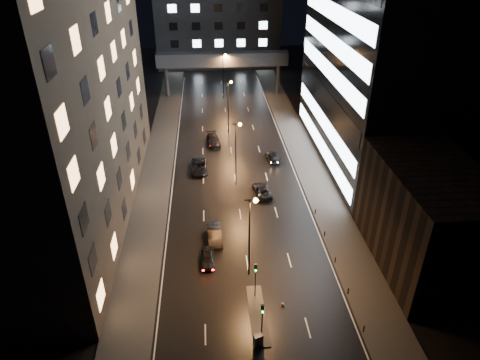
{
  "coord_description": "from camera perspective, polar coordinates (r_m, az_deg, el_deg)",
  "views": [
    {
      "loc": [
        -3.95,
        -28.27,
        33.43
      ],
      "look_at": [
        0.16,
        22.43,
        4.0
      ],
      "focal_mm": 32.0,
      "sensor_mm": 36.0,
      "label": 1
    }
  ],
  "objects": [
    {
      "name": "car_toward_a",
      "position": [
        62.9,
        2.97,
        -1.36
      ],
      "size": [
        2.77,
        5.2,
        1.39
      ],
      "primitive_type": "imported",
      "rotation": [
        0.0,
        0.0,
        3.24
      ],
      "color": "black",
      "rests_on": "ground"
    },
    {
      "name": "ground",
      "position": [
        76.12,
        -1.2,
        3.99
      ],
      "size": [
        160.0,
        160.0,
        0.0
      ],
      "primitive_type": "plane",
      "color": "black",
      "rests_on": "ground"
    },
    {
      "name": "building_right_low",
      "position": [
        52.11,
        23.67,
        -4.59
      ],
      "size": [
        10.0,
        18.0,
        12.0
      ],
      "primitive_type": "cube",
      "color": "black",
      "rests_on": "ground"
    },
    {
      "name": "median_island",
      "position": [
        45.25,
        2.37,
        -17.48
      ],
      "size": [
        1.6,
        8.0,
        0.15
      ],
      "primitive_type": "cube",
      "color": "#383533",
      "rests_on": "ground"
    },
    {
      "name": "car_toward_b",
      "position": [
        72.46,
        4.37,
        3.07
      ],
      "size": [
        2.35,
        4.74,
        1.32
      ],
      "primitive_type": "imported",
      "rotation": [
        0.0,
        0.0,
        3.25
      ],
      "color": "black",
      "rests_on": "ground"
    },
    {
      "name": "building_left",
      "position": [
        57.07,
        -24.21,
        13.91
      ],
      "size": [
        15.0,
        48.0,
        40.0
      ],
      "primitive_type": "cube",
      "color": "#2D2319",
      "rests_on": "ground"
    },
    {
      "name": "utility_cabinet",
      "position": [
        42.28,
        2.44,
        -20.56
      ],
      "size": [
        0.97,
        0.74,
        1.24
      ],
      "primitive_type": "cube",
      "rotation": [
        0.0,
        0.0,
        0.36
      ],
      "color": "#4F4F51",
      "rests_on": "median_island"
    },
    {
      "name": "traffic_signal_far",
      "position": [
        41.01,
        2.98,
        -17.71
      ],
      "size": [
        0.28,
        0.34,
        4.4
      ],
      "color": "black",
      "rests_on": "median_island"
    },
    {
      "name": "streetlight_far",
      "position": [
        100.06,
        -2.18,
        14.42
      ],
      "size": [
        1.45,
        0.5,
        10.15
      ],
      "color": "black",
      "rests_on": "ground"
    },
    {
      "name": "car_away_c",
      "position": [
        69.23,
        -5.45,
        1.76
      ],
      "size": [
        2.63,
        5.62,
        1.55
      ],
      "primitive_type": "imported",
      "rotation": [
        0.0,
        0.0,
        0.01
      ],
      "color": "black",
      "rests_on": "ground"
    },
    {
      "name": "cone_a",
      "position": [
        46.11,
        5.7,
        -16.14
      ],
      "size": [
        0.41,
        0.41,
        0.53
      ],
      "primitive_type": "cone",
      "rotation": [
        0.0,
        0.0,
        -0.16
      ],
      "color": "#E2510B",
      "rests_on": "ground"
    },
    {
      "name": "streetlight_near",
      "position": [
        45.37,
        1.48,
        -6.38
      ],
      "size": [
        1.45,
        0.5,
        10.15
      ],
      "color": "black",
      "rests_on": "ground"
    },
    {
      "name": "bollard_row",
      "position": [
        49.97,
        13.37,
        -12.27
      ],
      "size": [
        0.12,
        25.12,
        0.9
      ],
      "color": "black",
      "rests_on": "ground"
    },
    {
      "name": "car_away_b",
      "position": [
        53.84,
        -3.43,
        -7.32
      ],
      "size": [
        2.04,
        4.98,
        1.61
      ],
      "primitive_type": "imported",
      "rotation": [
        0.0,
        0.0,
        0.07
      ],
      "color": "black",
      "rests_on": "ground"
    },
    {
      "name": "streetlight_mid_b",
      "position": [
        80.99,
        -1.49,
        10.62
      ],
      "size": [
        1.45,
        0.5,
        10.15
      ],
      "color": "black",
      "rests_on": "ground"
    },
    {
      "name": "building_far",
      "position": [
        128.06,
        -3.0,
        20.61
      ],
      "size": [
        34.0,
        14.0,
        25.0
      ],
      "primitive_type": "cube",
      "color": "#333335",
      "rests_on": "ground"
    },
    {
      "name": "building_right_glass",
      "position": [
        71.34,
        20.6,
        19.48
      ],
      "size": [
        20.0,
        36.0,
        45.0
      ],
      "primitive_type": "cube",
      "color": "black",
      "rests_on": "ground"
    },
    {
      "name": "traffic_signal_near",
      "position": [
        44.86,
        2.07,
        -12.53
      ],
      "size": [
        0.28,
        0.34,
        4.4
      ],
      "color": "black",
      "rests_on": "median_island"
    },
    {
      "name": "streetlight_mid_a",
      "position": [
        62.52,
        -0.42,
        4.53
      ],
      "size": [
        1.45,
        0.5,
        10.15
      ],
      "color": "black",
      "rests_on": "ground"
    },
    {
      "name": "skybridge",
      "position": [
        101.5,
        -2.35,
        15.72
      ],
      "size": [
        30.0,
        3.0,
        10.0
      ],
      "color": "#333335",
      "rests_on": "ground"
    },
    {
      "name": "car_away_d",
      "position": [
        78.16,
        -3.57,
        5.3
      ],
      "size": [
        2.8,
        5.59,
        1.56
      ],
      "primitive_type": "imported",
      "rotation": [
        0.0,
        0.0,
        0.12
      ],
      "color": "black",
      "rests_on": "ground"
    },
    {
      "name": "sidewalk_left",
      "position": [
        72.04,
        -10.92,
        1.88
      ],
      "size": [
        5.0,
        110.0,
        0.15
      ],
      "primitive_type": "cube",
      "color": "#383533",
      "rests_on": "ground"
    },
    {
      "name": "sidewalk_right",
      "position": [
        73.4,
        8.85,
        2.64
      ],
      "size": [
        5.0,
        110.0,
        0.15
      ],
      "primitive_type": "cube",
      "color": "#383533",
      "rests_on": "ground"
    },
    {
      "name": "car_away_a",
      "position": [
        50.66,
        -4.31,
        -10.36
      ],
      "size": [
        1.6,
        3.89,
        1.32
      ],
      "primitive_type": "imported",
      "rotation": [
        0.0,
        0.0,
        0.01
      ],
      "color": "black",
      "rests_on": "ground"
    }
  ]
}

